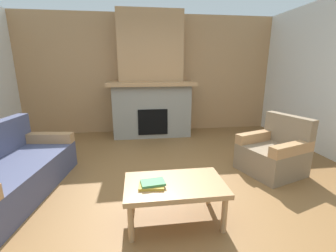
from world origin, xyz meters
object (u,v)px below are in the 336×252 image
(armchair, at_px, (274,153))
(coffee_table, at_px, (175,188))
(fireplace, at_px, (151,84))
(couch, at_px, (9,173))

(armchair, xyz_separation_m, coffee_table, (-1.66, -0.93, 0.08))
(armchair, height_order, coffee_table, armchair)
(coffee_table, bearing_deg, fireplace, 90.39)
(fireplace, xyz_separation_m, coffee_table, (0.02, -3.17, -0.79))
(couch, xyz_separation_m, armchair, (3.61, 0.14, 0.01))
(fireplace, bearing_deg, armchair, -53.18)
(fireplace, relative_size, couch, 1.42)
(couch, relative_size, coffee_table, 1.90)
(fireplace, bearing_deg, coffee_table, -89.61)
(fireplace, relative_size, coffee_table, 2.70)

